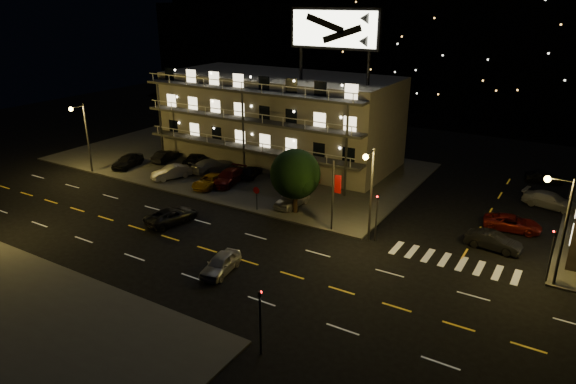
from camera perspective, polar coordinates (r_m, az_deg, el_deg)
The scene contains 29 objects.
ground at distance 41.02m, azimuth -6.82°, elevation -7.01°, with size 140.00×140.00×0.00m, color black.
curb_nw at distance 63.61m, azimuth -5.82°, elevation 3.35°, with size 44.00×24.00×0.15m, color #3D3D3B.
motel at distance 63.10m, azimuth -0.88°, elevation 8.27°, with size 28.00×13.80×18.10m.
hill_backdrop at distance 101.52m, azimuth 15.28°, elevation 15.88°, with size 120.00×25.00×24.00m.
streetlight_nw at distance 62.39m, azimuth -21.73°, elevation 6.28°, with size 0.44×1.92×8.00m.
streetlight_nc at distance 41.41m, azimuth 9.10°, elevation 0.66°, with size 0.44×1.92×8.00m.
streetlight_ne at distance 39.21m, azimuth 28.02°, elevation -2.81°, with size 1.92×0.44×8.00m.
signal_nw at distance 42.60m, azimuth 9.83°, elevation -2.26°, with size 0.20×0.27×4.60m.
signal_sw at distance 29.21m, azimuth -3.12°, elevation -13.54°, with size 0.20×0.27×4.60m.
signal_ne at distance 40.32m, azimuth 27.28°, elevation -5.79°, with size 0.27×0.20×4.60m.
banner_north at distance 43.63m, azimuth 5.08°, elevation -0.24°, with size 0.83×0.16×6.40m.
stop_sign at distance 48.22m, azimuth -3.52°, elevation -0.30°, with size 0.91×0.11×2.61m.
tree at distance 47.03m, azimuth 0.77°, elevation 1.85°, with size 4.83×4.65×6.08m.
lot_car_0 at distance 63.83m, azimuth -17.39°, elevation 3.34°, with size 1.82×4.51×1.54m, color black.
lot_car_1 at distance 58.43m, azimuth -12.81°, elevation 2.17°, with size 1.54×4.43×1.46m, color #98989D.
lot_car_2 at distance 55.13m, azimuth -8.76°, elevation 1.20°, with size 2.06×4.46×1.24m, color #CC9013.
lot_car_3 at distance 55.71m, azimuth -6.62°, elevation 1.67°, with size 2.11×5.20×1.51m, color #60110D.
lot_car_4 at distance 49.41m, azimuth 0.44°, elevation -0.75°, with size 1.74×4.33×1.48m, color #98989D.
lot_car_5 at distance 64.86m, azimuth -13.46°, elevation 3.93°, with size 1.45×4.17×1.37m, color black.
lot_car_6 at distance 63.18m, azimuth -10.30°, elevation 3.67°, with size 2.09×4.54×1.26m, color black.
lot_car_7 at distance 59.86m, azimuth -8.46°, elevation 2.94°, with size 2.12×5.22×1.52m, color #98989D.
lot_car_8 at distance 57.56m, azimuth -4.16°, elevation 2.29°, with size 1.57×3.90×1.33m, color black.
lot_car_9 at distance 54.63m, azimuth 2.01°, elevation 1.26°, with size 1.31×3.76×1.24m, color #60110D.
side_car_0 at distance 44.56m, azimuth 21.86°, elevation -5.09°, with size 1.50×4.29×1.41m, color black.
side_car_1 at distance 48.77m, azimuth 23.68°, elevation -3.18°, with size 2.22×4.80×1.34m, color #60110D.
side_car_2 at distance 55.53m, azimuth 27.14°, elevation -0.83°, with size 2.06×5.07×1.47m, color #98989D.
side_car_3 at distance 62.83m, azimuth 26.57°, elevation 1.55°, with size 1.58×3.93×1.34m, color black.
road_car_east at distance 38.42m, azimuth -7.49°, elevation -7.90°, with size 1.65×4.10×1.40m, color #98989D.
road_car_west at distance 47.30m, azimuth -12.79°, elevation -2.57°, with size 2.28×4.95×1.38m, color black.
Camera 1 is at (22.80, -28.29, 19.03)m, focal length 32.00 mm.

